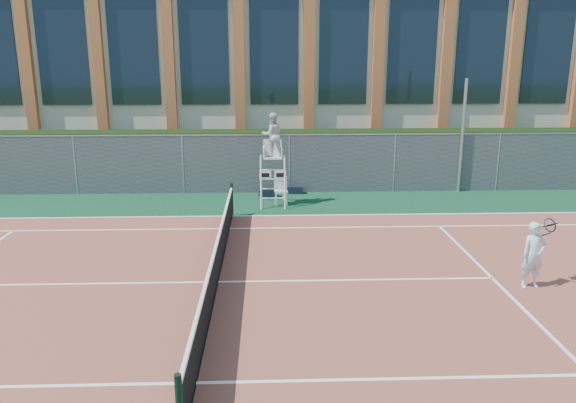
{
  "coord_description": "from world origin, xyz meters",
  "views": [
    {
      "loc": [
        1.18,
        -12.05,
        5.06
      ],
      "look_at": [
        1.73,
        3.0,
        1.15
      ],
      "focal_mm": 35.0,
      "sensor_mm": 36.0,
      "label": 1
    }
  ],
  "objects_px": {
    "steel_pole": "(462,136)",
    "tennis_player": "(534,255)",
    "plastic_chair": "(281,188)",
    "umpire_chair": "(272,138)"
  },
  "relations": [
    {
      "from": "steel_pole",
      "to": "tennis_player",
      "type": "height_order",
      "value": "steel_pole"
    },
    {
      "from": "umpire_chair",
      "to": "plastic_chair",
      "type": "height_order",
      "value": "umpire_chair"
    },
    {
      "from": "umpire_chair",
      "to": "plastic_chair",
      "type": "xyz_separation_m",
      "value": [
        0.28,
        -0.0,
        -1.78
      ]
    },
    {
      "from": "tennis_player",
      "to": "umpire_chair",
      "type": "bearing_deg",
      "value": 127.04
    },
    {
      "from": "steel_pole",
      "to": "tennis_player",
      "type": "relative_size",
      "value": 2.79
    },
    {
      "from": "steel_pole",
      "to": "umpire_chair",
      "type": "xyz_separation_m",
      "value": [
        -7.15,
        -1.66,
        0.22
      ]
    },
    {
      "from": "plastic_chair",
      "to": "tennis_player",
      "type": "distance_m",
      "value": 9.31
    },
    {
      "from": "steel_pole",
      "to": "tennis_player",
      "type": "xyz_separation_m",
      "value": [
        -1.44,
        -9.22,
        -1.35
      ]
    },
    {
      "from": "plastic_chair",
      "to": "tennis_player",
      "type": "height_order",
      "value": "tennis_player"
    },
    {
      "from": "plastic_chair",
      "to": "steel_pole",
      "type": "bearing_deg",
      "value": 13.59
    }
  ]
}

